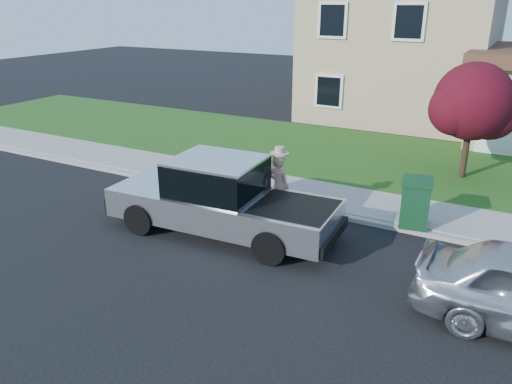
% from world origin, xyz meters
% --- Properties ---
extents(ground, '(80.00, 80.00, 0.00)m').
position_xyz_m(ground, '(0.00, 0.00, 0.00)').
color(ground, black).
rests_on(ground, ground).
extents(curb, '(40.00, 0.20, 0.12)m').
position_xyz_m(curb, '(1.00, 2.90, 0.06)').
color(curb, gray).
rests_on(curb, ground).
extents(sidewalk, '(40.00, 2.00, 0.15)m').
position_xyz_m(sidewalk, '(1.00, 4.00, 0.07)').
color(sidewalk, gray).
rests_on(sidewalk, ground).
extents(lawn, '(40.00, 7.00, 0.10)m').
position_xyz_m(lawn, '(1.00, 8.50, 0.05)').
color(lawn, '#164413').
rests_on(lawn, ground).
extents(house, '(14.00, 11.30, 6.85)m').
position_xyz_m(house, '(1.31, 16.38, 3.17)').
color(house, tan).
rests_on(house, ground).
extents(pickup_truck, '(5.87, 2.31, 1.90)m').
position_xyz_m(pickup_truck, '(-0.53, 0.70, 0.88)').
color(pickup_truck, black).
rests_on(pickup_truck, ground).
extents(woman, '(0.76, 0.60, 2.01)m').
position_xyz_m(woman, '(0.40, 1.98, 0.95)').
color(woman, tan).
rests_on(woman, ground).
extents(ornamental_tree, '(2.63, 2.38, 3.62)m').
position_xyz_m(ornamental_tree, '(4.23, 7.66, 2.41)').
color(ornamental_tree, black).
rests_on(ornamental_tree, lawn).
extents(trash_bin, '(0.86, 0.95, 1.19)m').
position_xyz_m(trash_bin, '(3.61, 3.10, 0.75)').
color(trash_bin, '#0F391D').
rests_on(trash_bin, sidewalk).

